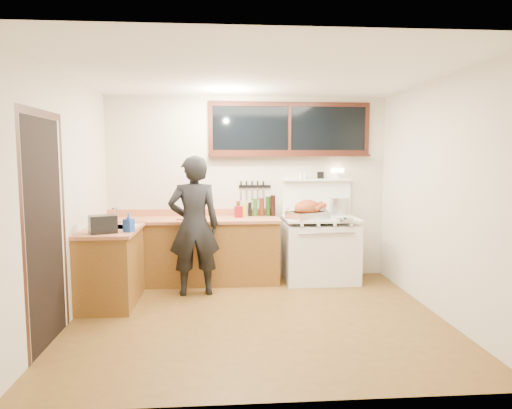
{
  "coord_description": "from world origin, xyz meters",
  "views": [
    {
      "loc": [
        -0.38,
        -4.81,
        1.75
      ],
      "look_at": [
        0.05,
        0.85,
        1.15
      ],
      "focal_mm": 32.0,
      "sensor_mm": 36.0,
      "label": 1
    }
  ],
  "objects": [
    {
      "name": "stockpot",
      "position": [
        1.33,
        1.7,
        1.03
      ],
      "size": [
        0.29,
        0.29,
        0.25
      ],
      "color": "silver",
      "rests_on": "vintage_stove"
    },
    {
      "name": "back_window",
      "position": [
        0.6,
        1.72,
        2.06
      ],
      "size": [
        2.32,
        0.13,
        0.77
      ],
      "color": "black",
      "rests_on": "room_shell"
    },
    {
      "name": "coffee_tin",
      "position": [
        -0.14,
        1.51,
        0.98
      ],
      "size": [
        0.12,
        0.1,
        0.16
      ],
      "color": "maroon",
      "rests_on": "counter_back"
    },
    {
      "name": "soap_bottle",
      "position": [
        -1.43,
        0.38,
        1.01
      ],
      "size": [
        0.13,
        0.13,
        0.22
      ],
      "color": "#2045A3",
      "rests_on": "counter_left"
    },
    {
      "name": "left_doorway",
      "position": [
        -1.99,
        -0.55,
        1.09
      ],
      "size": [
        0.02,
        1.04,
        2.17
      ],
      "color": "black",
      "rests_on": "ground"
    },
    {
      "name": "counter_left",
      "position": [
        -1.7,
        0.62,
        0.45
      ],
      "size": [
        0.64,
        1.09,
        0.9
      ],
      "color": "brown",
      "rests_on": "ground"
    },
    {
      "name": "bottle_cluster",
      "position": [
        0.16,
        1.63,
        1.03
      ],
      "size": [
        0.56,
        0.07,
        0.3
      ],
      "color": "black",
      "rests_on": "counter_back"
    },
    {
      "name": "room_shell",
      "position": [
        0.0,
        0.0,
        1.65
      ],
      "size": [
        4.1,
        3.6,
        2.65
      ],
      "color": "beige",
      "rests_on": "ground"
    },
    {
      "name": "sink_unit",
      "position": [
        -1.68,
        0.7,
        0.85
      ],
      "size": [
        0.5,
        0.45,
        0.37
      ],
      "color": "white",
      "rests_on": "counter_left"
    },
    {
      "name": "cutting_board",
      "position": [
        -0.78,
        1.41,
        0.95
      ],
      "size": [
        0.4,
        0.31,
        0.14
      ],
      "color": "#B06A46",
      "rests_on": "counter_back"
    },
    {
      "name": "pot_lid",
      "position": [
        1.26,
        1.1,
        0.91
      ],
      "size": [
        0.29,
        0.29,
        0.04
      ],
      "color": "silver",
      "rests_on": "vintage_stove"
    },
    {
      "name": "roast_turkey",
      "position": [
        0.8,
        1.3,
        1.0
      ],
      "size": [
        0.61,
        0.55,
        0.26
      ],
      "color": "silver",
      "rests_on": "vintage_stove"
    },
    {
      "name": "toaster",
      "position": [
        -1.7,
        0.31,
        1.0
      ],
      "size": [
        0.34,
        0.3,
        0.2
      ],
      "color": "black",
      "rests_on": "counter_left"
    },
    {
      "name": "pitcher",
      "position": [
        -0.04,
        1.68,
        0.98
      ],
      "size": [
        0.11,
        0.11,
        0.17
      ],
      "color": "white",
      "rests_on": "counter_back"
    },
    {
      "name": "ground_plane",
      "position": [
        0.0,
        0.0,
        -0.01
      ],
      "size": [
        4.0,
        3.5,
        0.02
      ],
      "primitive_type": "cube",
      "color": "#563916"
    },
    {
      "name": "counter_back",
      "position": [
        -0.8,
        1.45,
        0.45
      ],
      "size": [
        2.44,
        0.64,
        1.0
      ],
      "color": "brown",
      "rests_on": "ground"
    },
    {
      "name": "saucepan",
      "position": [
        1.06,
        1.57,
        0.96
      ],
      "size": [
        0.21,
        0.29,
        0.12
      ],
      "color": "silver",
      "rests_on": "vintage_stove"
    },
    {
      "name": "man",
      "position": [
        -0.73,
        0.9,
        0.88
      ],
      "size": [
        0.69,
        0.5,
        1.76
      ],
      "color": "black",
      "rests_on": "ground"
    },
    {
      "name": "knife_strip",
      "position": [
        0.08,
        1.73,
        1.31
      ],
      "size": [
        0.46,
        0.03,
        0.28
      ],
      "color": "black",
      "rests_on": "room_shell"
    },
    {
      "name": "vintage_stove",
      "position": [
        1.0,
        1.41,
        0.47
      ],
      "size": [
        1.02,
        0.74,
        1.58
      ],
      "color": "white",
      "rests_on": "ground"
    }
  ]
}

